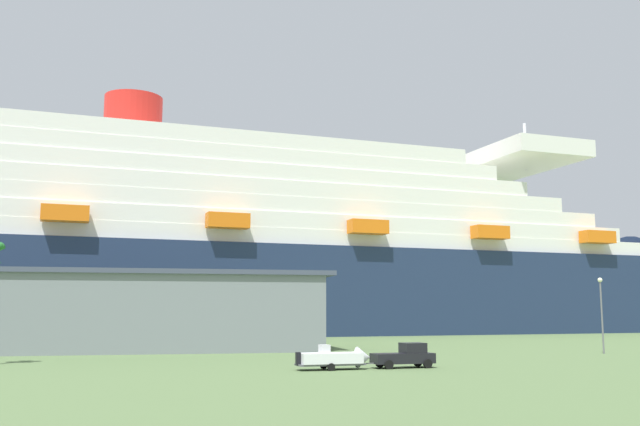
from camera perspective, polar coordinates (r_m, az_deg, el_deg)
The scene contains 7 objects.
ground_plane at distance 108.75m, azimuth -2.06°, elevation -10.56°, with size 600.00×600.00×0.00m, color #567042.
cruise_ship at distance 153.84m, azimuth -3.87°, elevation -3.47°, with size 246.94×42.72×57.49m.
terminal_building at distance 97.26m, azimuth -19.72°, elevation -7.44°, with size 68.10×27.54×10.06m.
pickup_truck at distance 64.99m, azimuth 6.89°, elevation -11.37°, with size 5.60×2.28×2.20m.
small_boat_on_trailer at distance 62.62m, azimuth 1.47°, elevation -11.63°, with size 7.57×2.30×2.15m.
street_lamp at distance 92.07m, azimuth 21.73°, elevation -6.88°, with size 0.56×0.56×9.03m.
parked_car_black_coupe at distance 92.52m, azimuth -4.05°, elevation -10.49°, with size 4.64×2.33×1.58m.
Camera 1 is at (-29.58, -74.53, 5.03)m, focal length 39.71 mm.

